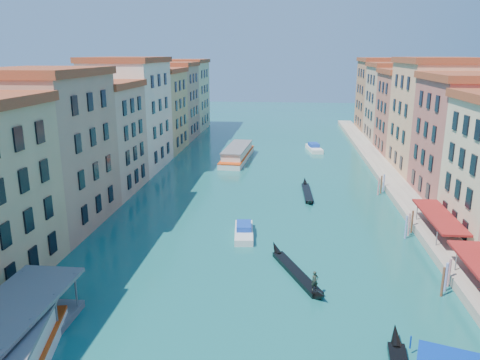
{
  "coord_description": "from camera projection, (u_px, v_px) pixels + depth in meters",
  "views": [
    {
      "loc": [
        3.91,
        -15.48,
        21.7
      ],
      "look_at": [
        -1.79,
        40.88,
        6.28
      ],
      "focal_mm": 35.0,
      "sensor_mm": 36.0,
      "label": 1
    }
  ],
  "objects": [
    {
      "name": "quay",
      "position": [
        390.0,
        179.0,
        81.08
      ],
      "size": [
        4.0,
        140.0,
        1.0
      ],
      "primitive_type": "cube",
      "color": "gray",
      "rests_on": "ground"
    },
    {
      "name": "vaporetto_far",
      "position": [
        237.0,
        154.0,
        98.0
      ],
      "size": [
        5.65,
        19.61,
        2.88
      ],
      "rotation": [
        0.0,
        0.0,
        -0.06
      ],
      "color": "silver",
      "rests_on": "ground"
    },
    {
      "name": "right_bank_palazzos",
      "position": [
        444.0,
        127.0,
        77.87
      ],
      "size": [
        12.8,
        128.4,
        21.0
      ],
      "color": "#9B3830",
      "rests_on": "ground"
    },
    {
      "name": "vaporetto_stop",
      "position": [
        4.0,
        344.0,
        33.64
      ],
      "size": [
        5.4,
        16.4,
        3.65
      ],
      "color": "slate",
      "rests_on": "ground"
    },
    {
      "name": "motorboat_mid",
      "position": [
        244.0,
        231.0,
        57.38
      ],
      "size": [
        2.82,
        7.12,
        1.44
      ],
      "rotation": [
        0.0,
        0.0,
        0.09
      ],
      "color": "silver",
      "rests_on": "ground"
    },
    {
      "name": "gondola_far",
      "position": [
        307.0,
        192.0,
        74.32
      ],
      "size": [
        1.54,
        12.91,
        1.83
      ],
      "rotation": [
        0.0,
        0.0,
        0.04
      ],
      "color": "black",
      "rests_on": "ground"
    },
    {
      "name": "left_bank_palazzos",
      "position": [
        118.0,
        123.0,
        83.01
      ],
      "size": [
        12.8,
        128.4,
        21.0
      ],
      "color": "#C8BB8F",
      "rests_on": "ground"
    },
    {
      "name": "motorboat_far",
      "position": [
        314.0,
        148.0,
        107.24
      ],
      "size": [
        3.78,
        8.32,
        1.66
      ],
      "rotation": [
        0.0,
        0.0,
        0.16
      ],
      "color": "white",
      "rests_on": "ground"
    },
    {
      "name": "gondola_fore",
      "position": [
        296.0,
        271.0,
        47.15
      ],
      "size": [
        6.04,
        12.2,
        2.57
      ],
      "rotation": [
        0.0,
        0.0,
        0.41
      ],
      "color": "black",
      "rests_on": "ground"
    },
    {
      "name": "mooring_poles_right",
      "position": [
        437.0,
        266.0,
        46.4
      ],
      "size": [
        1.44,
        54.24,
        3.2
      ],
      "color": "#552D1D",
      "rests_on": "ground"
    }
  ]
}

